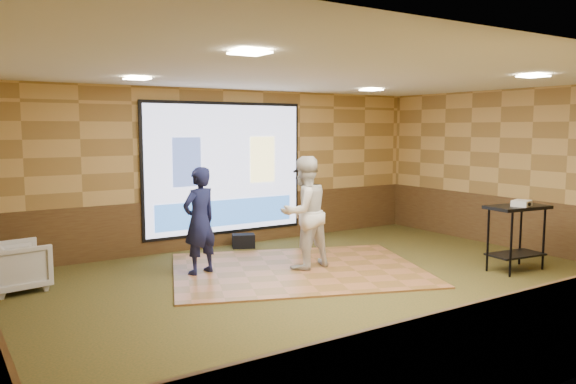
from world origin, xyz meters
TOP-DOWN VIEW (x-y plane):
  - ground at (0.00, 0.00)m, footprint 9.00×9.00m
  - room_shell at (0.00, 0.00)m, footprint 9.04×7.04m
  - wainscot_back at (0.00, 3.48)m, footprint 9.00×0.04m
  - wainscot_front at (0.00, -3.48)m, footprint 9.00×0.04m
  - wainscot_right at (4.48, 0.00)m, footprint 0.04×7.00m
  - projector_screen at (0.00, 3.44)m, footprint 3.32×0.06m
  - downlight_nw at (-2.20, 1.80)m, footprint 0.32×0.32m
  - downlight_ne at (2.20, 1.80)m, footprint 0.32×0.32m
  - downlight_sw at (-2.20, -1.50)m, footprint 0.32×0.32m
  - downlight_se at (2.20, -1.50)m, footprint 0.32×0.32m
  - dance_floor at (0.10, 1.11)m, footprint 4.71×4.17m
  - player_left at (-1.33, 1.69)m, footprint 0.69×0.55m
  - player_right at (0.22, 1.10)m, footprint 0.93×0.76m
  - av_table at (3.02, -0.79)m, footprint 1.00×0.52m
  - projector at (2.99, -0.87)m, footprint 0.34×0.31m
  - mic_stand at (1.80, 3.21)m, footprint 0.57×0.23m
  - banquet_chair at (-3.81, 2.31)m, footprint 0.85×0.84m
  - duffel_bag at (0.19, 3.09)m, footprint 0.49×0.42m

SIDE VIEW (x-z plane):
  - ground at x=0.00m, z-range 0.00..0.00m
  - dance_floor at x=0.10m, z-range 0.00..0.03m
  - duffel_bag at x=0.19m, z-range 0.00..0.26m
  - banquet_chair at x=-3.81m, z-range 0.00..0.69m
  - wainscot_back at x=0.00m, z-range 0.00..0.95m
  - wainscot_front at x=0.00m, z-range 0.00..0.95m
  - wainscot_right at x=4.48m, z-range 0.00..0.95m
  - mic_stand at x=1.80m, z-range -0.23..1.21m
  - av_table at x=3.02m, z-range 0.23..1.28m
  - player_left at x=-1.33m, z-range 0.03..1.68m
  - player_right at x=0.22m, z-range 0.03..1.83m
  - projector at x=2.99m, z-range 1.05..1.14m
  - projector_screen at x=0.00m, z-range 0.21..2.73m
  - room_shell at x=0.00m, z-range 0.58..3.60m
  - downlight_nw at x=-2.20m, z-range 2.96..2.98m
  - downlight_ne at x=2.20m, z-range 2.96..2.98m
  - downlight_sw at x=-2.20m, z-range 2.96..2.98m
  - downlight_se at x=2.20m, z-range 2.96..2.98m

